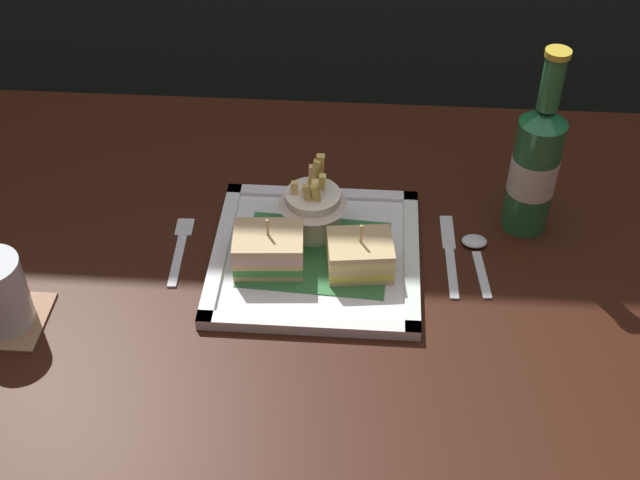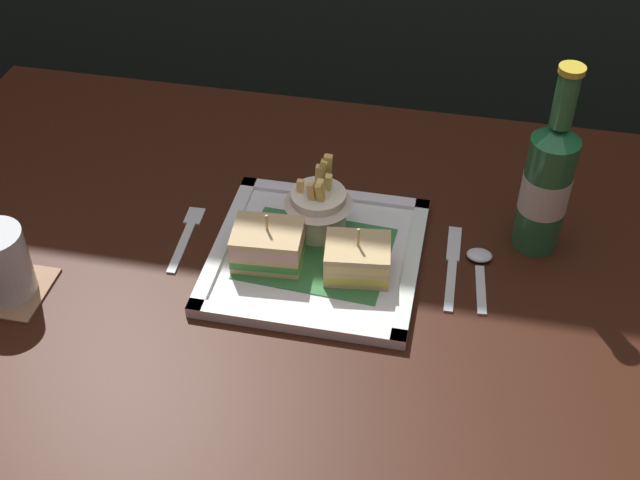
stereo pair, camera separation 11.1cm
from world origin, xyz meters
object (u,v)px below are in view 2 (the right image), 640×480
Objects in this scene: fries_cup at (318,204)px; knife at (452,263)px; water_glass at (1,266)px; spoon at (480,264)px; beer_bottle at (547,183)px; square_plate at (316,256)px; fork at (187,235)px; sandwich_half_left at (268,245)px; sandwich_half_right at (357,259)px; dining_table at (324,325)px.

fries_cup is 0.68× the size of knife.
water_glass is 0.62m from spoon.
fries_cup is 0.30m from beer_bottle.
beer_bottle is 0.16m from knife.
spoon is (0.22, 0.03, -0.00)m from square_plate.
square_plate is at bearing -3.61° from fork.
spoon reaches higher than knife.
fries_cup is at bearing 54.73° from sandwich_half_left.
sandwich_half_right reaches higher than square_plate.
knife is at bearing 12.26° from dining_table.
fries_cup is at bearing -171.33° from beer_bottle.
knife is 0.04m from spoon.
water_glass is 0.78× the size of spoon.
sandwich_half_left is 0.29m from spoon.
sandwich_half_right is 0.27m from beer_bottle.
dining_table is at bearing -168.97° from spoon.
spoon is (0.23, -0.02, -0.05)m from fries_cup.
sandwich_half_left is at bearing -168.80° from spoon.
beer_bottle is at bearing 18.94° from sandwich_half_left.
square_plate is at bearing 20.33° from water_glass.
fries_cup is (0.05, 0.07, 0.02)m from sandwich_half_left.
fries_cup reaches higher than dining_table.
spoon is at bearing 2.64° from fork.
dining_table is 4.80× the size of beer_bottle.
fries_cup is 0.41× the size of beer_bottle.
water_glass is at bearing -163.35° from knife.
dining_table is at bearing -159.25° from beer_bottle.
sandwich_half_left is 0.34m from water_glass.
fries_cup reaches higher than sandwich_half_left.
fork is 0.41m from spoon.
spoon reaches higher than dining_table.
sandwich_half_left reaches higher than spoon.
knife is (0.19, -0.02, -0.05)m from fries_cup.
beer_bottle reaches higher than knife.
water_glass is 0.59m from knife.
fork is (-0.25, 0.04, -0.03)m from sandwich_half_right.
sandwich_half_right reaches higher than spoon.
knife is at bearing -147.59° from beer_bottle.
beer_bottle reaches higher than dining_table.
spoon is at bearing 15.98° from water_glass.
fork reaches higher than dining_table.
fries_cup is (-0.01, 0.05, 0.05)m from square_plate.
spoon is at bearing 11.03° from dining_table.
square_plate is at bearing -171.46° from knife.
square_plate is 0.07m from sandwich_half_left.
beer_bottle is (0.28, 0.10, 0.22)m from dining_table.
fork is at bearing 176.39° from square_plate.
dining_table is 0.16m from sandwich_half_right.
sandwich_half_left reaches higher than sandwich_half_right.
spoon is at bearing -137.61° from beer_bottle.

